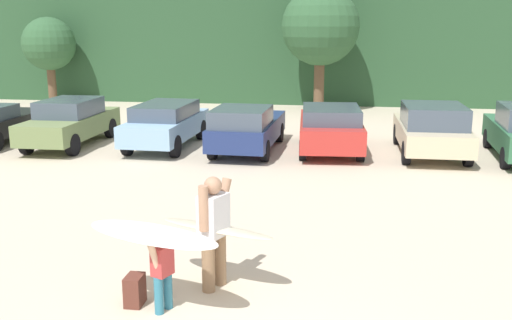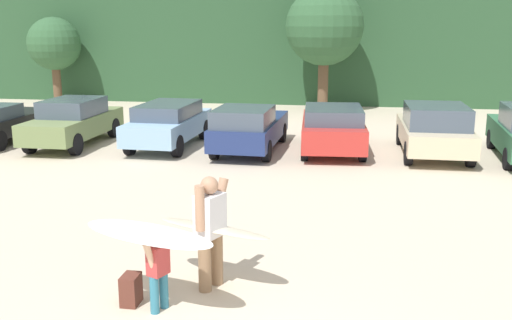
{
  "view_description": "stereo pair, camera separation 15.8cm",
  "coord_description": "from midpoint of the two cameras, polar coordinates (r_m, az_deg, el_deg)",
  "views": [
    {
      "loc": [
        1.04,
        -5.26,
        3.99
      ],
      "look_at": [
        -0.82,
        7.27,
        1.04
      ],
      "focal_mm": 41.06,
      "sensor_mm": 36.0,
      "label": 1
    },
    {
      "loc": [
        1.2,
        -5.24,
        3.99
      ],
      "look_at": [
        -0.82,
        7.27,
        1.04
      ],
      "focal_mm": 41.06,
      "sensor_mm": 36.0,
      "label": 2
    }
  ],
  "objects": [
    {
      "name": "person_adult",
      "position": [
        8.96,
        -3.99,
        -6.42
      ],
      "size": [
        0.48,
        0.76,
        1.78
      ],
      "rotation": [
        0.0,
        0.0,
        2.74
      ],
      "color": "#8C6B4C",
      "rests_on": "ground_plane"
    },
    {
      "name": "tree_center_left",
      "position": [
        31.63,
        -18.94,
        10.6
      ],
      "size": [
        2.64,
        2.64,
        4.35
      ],
      "color": "brown",
      "rests_on": "ground_plane"
    },
    {
      "name": "person_child",
      "position": [
        8.46,
        -8.97,
        -10.32
      ],
      "size": [
        0.31,
        0.49,
        1.15
      ],
      "rotation": [
        0.0,
        0.0,
        2.74
      ],
      "color": "teal",
      "rests_on": "ground_plane"
    },
    {
      "name": "parked_car_champagne",
      "position": [
        18.88,
        17.19,
        2.91
      ],
      "size": [
        1.95,
        4.53,
        1.61
      ],
      "rotation": [
        0.0,
        0.0,
        1.57
      ],
      "color": "beige",
      "rests_on": "ground_plane"
    },
    {
      "name": "parked_car_red",
      "position": [
        18.83,
        7.72,
        3.17
      ],
      "size": [
        2.18,
        4.53,
        1.47
      ],
      "rotation": [
        0.0,
        0.0,
        1.63
      ],
      "color": "#B72D28",
      "rests_on": "ground_plane"
    },
    {
      "name": "backpack_dropped",
      "position": [
        8.89,
        -11.58,
        -12.26
      ],
      "size": [
        0.24,
        0.34,
        0.45
      ],
      "color": "#592D23",
      "rests_on": "ground_plane"
    },
    {
      "name": "tree_ridge_back",
      "position": [
        27.36,
        6.85,
        12.74
      ],
      "size": [
        3.55,
        3.55,
        5.66
      ],
      "color": "brown",
      "rests_on": "ground_plane"
    },
    {
      "name": "parked_car_sky_blue",
      "position": [
        19.6,
        -8.28,
        3.6
      ],
      "size": [
        1.89,
        4.51,
        1.46
      ],
      "rotation": [
        0.0,
        0.0,
        1.54
      ],
      "color": "#84ADD1",
      "rests_on": "ground_plane"
    },
    {
      "name": "surfboard_cream",
      "position": [
        9.07,
        -3.69,
        -6.66
      ],
      "size": [
        2.03,
        1.2,
        0.16
      ],
      "rotation": [
        0.0,
        0.0,
        2.78
      ],
      "color": "beige"
    },
    {
      "name": "hillside_ridge",
      "position": [
        35.34,
        7.51,
        11.48
      ],
      "size": [
        108.0,
        12.0,
        6.11
      ],
      "primitive_type": "cube",
      "color": "#284C2D",
      "rests_on": "ground_plane"
    },
    {
      "name": "surfboard_white",
      "position": [
        8.25,
        -9.99,
        -7.08
      ],
      "size": [
        2.2,
        1.25,
        0.14
      ],
      "rotation": [
        0.0,
        0.0,
        2.81
      ],
      "color": "white"
    },
    {
      "name": "parked_car_navy",
      "position": [
        18.61,
        -0.45,
        3.18
      ],
      "size": [
        1.95,
        4.68,
        1.52
      ],
      "rotation": [
        0.0,
        0.0,
        1.54
      ],
      "color": "navy",
      "rests_on": "ground_plane"
    },
    {
      "name": "parked_car_olive_green",
      "position": [
        20.61,
        -17.14,
        3.64
      ],
      "size": [
        1.75,
        4.58,
        1.56
      ],
      "rotation": [
        0.0,
        0.0,
        1.57
      ],
      "color": "#6B7F4C",
      "rests_on": "ground_plane"
    }
  ]
}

